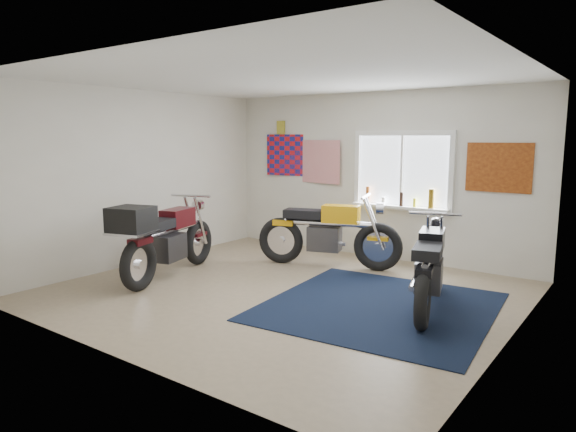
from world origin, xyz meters
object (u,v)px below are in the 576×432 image
Objects in this scene: maroon_tourer at (163,238)px; navy_rug at (379,306)px; black_chrome_bike at (429,269)px; yellow_triumph at (327,235)px.

navy_rug is at bearing -92.63° from maroon_tourer.
maroon_tourer reaches higher than navy_rug.
maroon_tourer is (-3.45, -0.98, 0.12)m from black_chrome_bike.
yellow_triumph is 1.00× the size of maroon_tourer.
yellow_triumph is 2.21m from black_chrome_bike.
yellow_triumph is at bearing -52.70° from maroon_tourer.
yellow_triumph is 2.45m from maroon_tourer.
yellow_triumph reaches higher than navy_rug.
black_chrome_bike is at bearing -44.03° from yellow_triumph.
maroon_tourer is at bearing -144.77° from yellow_triumph.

